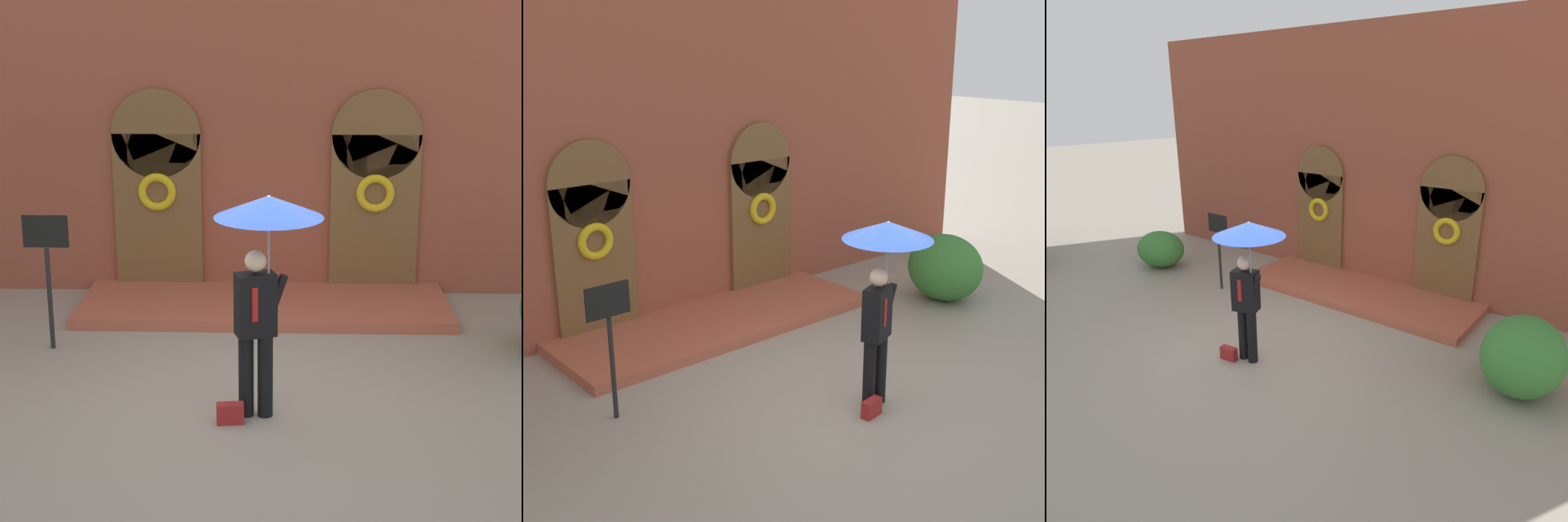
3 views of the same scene
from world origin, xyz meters
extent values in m
plane|color=gray|center=(0.00, 0.00, 0.00)|extent=(80.00, 80.00, 0.00)
cube|color=brown|center=(0.00, 4.20, 2.80)|extent=(14.00, 0.50, 5.60)
cube|color=brown|center=(-1.60, 3.91, 1.20)|extent=(1.30, 0.08, 2.40)
cylinder|color=brown|center=(-1.60, 3.91, 2.40)|extent=(1.30, 0.08, 1.30)
cube|color=brown|center=(1.60, 3.91, 1.20)|extent=(1.30, 0.08, 2.40)
cylinder|color=brown|center=(1.60, 3.91, 2.40)|extent=(1.30, 0.08, 1.30)
torus|color=gold|center=(-1.60, 3.84, 1.55)|extent=(0.56, 0.12, 0.56)
torus|color=gold|center=(1.60, 3.84, 1.55)|extent=(0.56, 0.12, 0.56)
cube|color=#AA523A|center=(0.00, 3.05, 0.08)|extent=(5.20, 1.80, 0.16)
cylinder|color=black|center=(-0.09, -0.30, 0.45)|extent=(0.16, 0.16, 0.90)
cylinder|color=black|center=(0.11, -0.30, 0.45)|extent=(0.16, 0.16, 0.90)
cube|color=black|center=(0.01, -0.30, 1.23)|extent=(0.46, 0.36, 0.66)
cube|color=#A51919|center=(0.01, -0.43, 1.27)|extent=(0.06, 0.03, 0.36)
sphere|color=beige|center=(0.01, -0.30, 1.69)|extent=(0.22, 0.22, 0.22)
cylinder|color=black|center=(0.23, -0.30, 1.33)|extent=(0.22, 0.09, 0.46)
cylinder|color=gray|center=(0.14, -0.30, 1.65)|extent=(0.02, 0.02, 0.98)
cone|color=#284CB7|center=(0.14, -0.30, 2.25)|extent=(1.10, 1.10, 0.22)
cone|color=white|center=(0.14, -0.30, 2.27)|extent=(0.61, 0.61, 0.20)
cube|color=maroon|center=(-0.25, -0.50, 0.11)|extent=(0.29, 0.15, 0.22)
cylinder|color=black|center=(-2.63, 1.53, 0.65)|extent=(0.06, 0.06, 1.30)
cube|color=black|center=(-2.63, 1.53, 1.52)|extent=(0.56, 0.03, 0.40)
camera|label=1|loc=(0.34, -8.68, 4.08)|focal=60.00mm
camera|label=2|loc=(-6.26, -5.79, 4.48)|focal=50.00mm
camera|label=3|loc=(4.88, -5.04, 4.06)|focal=32.00mm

